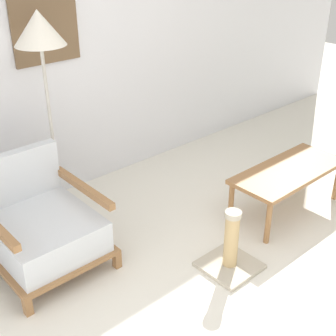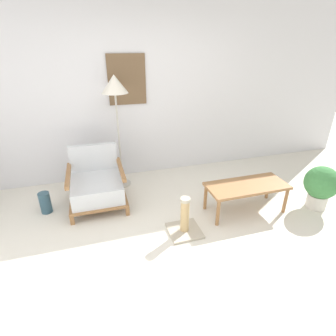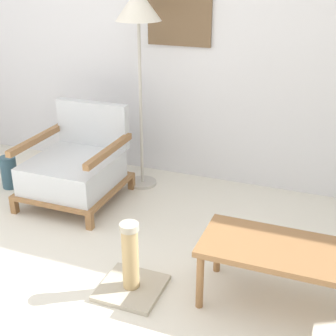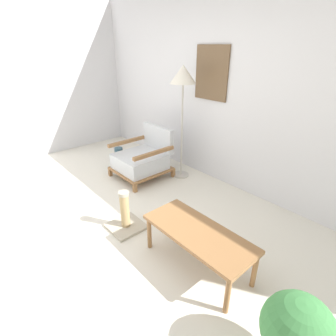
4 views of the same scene
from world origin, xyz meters
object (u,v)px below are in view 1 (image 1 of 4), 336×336
object	(u,v)px
floor_lamp	(40,41)
coffee_table	(289,174)
scratching_post	(230,251)
armchair	(42,227)

from	to	relation	value
floor_lamp	coffee_table	bearing A→B (deg)	-39.24
floor_lamp	scratching_post	world-z (taller)	floor_lamp
floor_lamp	scratching_post	bearing A→B (deg)	-68.56
armchair	coffee_table	world-z (taller)	armchair
armchair	coffee_table	distance (m)	2.00
armchair	scratching_post	xyz separation A→B (m)	(0.94, -0.93, -0.16)
armchair	coffee_table	xyz separation A→B (m)	(1.86, -0.74, 0.05)
armchair	scratching_post	world-z (taller)	armchair
armchair	scratching_post	size ratio (longest dim) A/B	1.66
coffee_table	scratching_post	world-z (taller)	scratching_post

